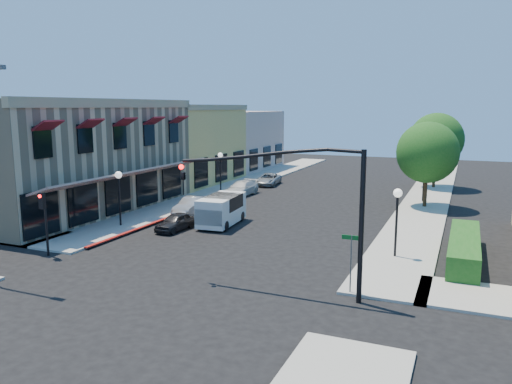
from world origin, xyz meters
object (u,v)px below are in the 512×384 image
at_px(street_name_sign, 351,254).
at_px(parked_car_d, 268,179).
at_px(lamppost_left_far, 220,162).
at_px(white_van, 221,208).
at_px(parked_car_a, 176,222).
at_px(lamppost_left_near, 119,185).
at_px(street_tree_b, 436,140).
at_px(secondary_signal, 44,212).
at_px(signal_mast_arm, 308,196).
at_px(lamppost_right_near, 397,205).
at_px(street_tree_a, 427,153).
at_px(parked_car_b, 192,206).
at_px(lamppost_right_far, 424,169).
at_px(parked_car_c, 242,188).

bearing_deg(street_name_sign, parked_car_d, 118.25).
height_order(lamppost_left_far, parked_car_d, lamppost_left_far).
bearing_deg(lamppost_left_far, white_van, -62.77).
bearing_deg(parked_car_a, lamppost_left_near, -166.21).
bearing_deg(lamppost_left_near, street_tree_b, 54.21).
height_order(street_tree_b, secondary_signal, street_tree_b).
bearing_deg(signal_mast_arm, parked_car_d, 114.71).
bearing_deg(lamppost_left_far, street_name_sign, -51.06).
xyz_separation_m(signal_mast_arm, lamppost_left_far, (-14.36, 20.50, -1.35)).
bearing_deg(white_van, lamppost_right_near, -14.73).
bearing_deg(parked_car_a, parked_car_d, 98.28).
xyz_separation_m(street_tree_a, lamppost_left_far, (-17.30, 0.00, -1.46)).
bearing_deg(white_van, parked_car_b, 149.05).
bearing_deg(lamppost_left_far, lamppost_right_near, -39.47).
relative_size(lamppost_left_near, white_van, 0.81).
height_order(secondary_signal, lamppost_right_far, lamppost_right_far).
height_order(white_van, parked_car_c, white_van).
distance_m(parked_car_a, parked_car_b, 4.59).
xyz_separation_m(street_name_sign, parked_car_b, (-13.70, 10.80, -1.08)).
height_order(signal_mast_arm, parked_car_d, signal_mast_arm).
xyz_separation_m(lamppost_left_far, lamppost_right_near, (17.00, -14.00, 0.00)).
bearing_deg(street_tree_b, white_van, -118.95).
bearing_deg(parked_car_a, lamppost_right_near, 1.35).
xyz_separation_m(signal_mast_arm, parked_car_c, (-12.06, 19.97, -3.48)).
relative_size(parked_car_c, parked_car_d, 1.03).
distance_m(street_tree_b, lamppost_right_near, 24.07).
distance_m(secondary_signal, lamppost_right_far, 27.98).
bearing_deg(parked_car_b, lamppost_left_near, -117.73).
distance_m(white_van, parked_car_d, 17.06).
bearing_deg(secondary_signal, parked_car_c, 84.87).
bearing_deg(lamppost_left_near, lamppost_right_far, 43.26).
relative_size(street_tree_b, parked_car_d, 1.73).
bearing_deg(parked_car_c, street_tree_b, 37.52).
bearing_deg(street_tree_a, street_name_sign, -93.76).
height_order(signal_mast_arm, parked_car_b, signal_mast_arm).
bearing_deg(lamppost_left_far, lamppost_right_far, 6.71).
height_order(secondary_signal, lamppost_right_near, lamppost_right_near).
bearing_deg(secondary_signal, white_van, 61.62).
distance_m(parked_car_c, parked_car_d, 6.23).
height_order(street_tree_b, parked_car_a, street_tree_b).
bearing_deg(lamppost_right_near, lamppost_right_far, 90.00).
bearing_deg(lamppost_right_near, parked_car_c, 137.51).
height_order(white_van, parked_car_b, white_van).
bearing_deg(parked_car_b, lamppost_right_far, 33.78).
bearing_deg(street_name_sign, lamppost_left_near, 160.07).
distance_m(lamppost_left_far, lamppost_right_near, 22.02).
bearing_deg(street_name_sign, signal_mast_arm, -156.80).
bearing_deg(secondary_signal, parked_car_d, 86.08).
relative_size(lamppost_left_far, white_van, 0.81).
bearing_deg(lamppost_left_near, parked_car_a, 9.72).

